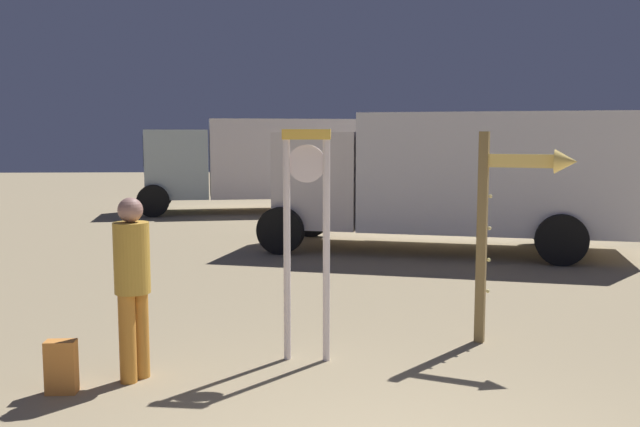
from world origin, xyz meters
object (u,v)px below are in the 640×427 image
(standing_clock, at_px, (307,222))
(arrow_sign, at_px, (514,204))
(person_near_clock, at_px, (132,279))
(box_truck_near, at_px, (458,174))
(backpack, at_px, (62,367))
(box_truck_far, at_px, (263,160))

(standing_clock, bearing_deg, arrow_sign, 8.80)
(person_near_clock, distance_m, box_truck_near, 8.51)
(backpack, bearing_deg, box_truck_far, 84.55)
(standing_clock, distance_m, backpack, 2.59)
(box_truck_near, bearing_deg, backpack, -126.53)
(box_truck_far, bearing_deg, backpack, -95.45)
(person_near_clock, xyz_separation_m, backpack, (-0.57, -0.30, -0.71))
(arrow_sign, distance_m, backpack, 4.69)
(standing_clock, bearing_deg, box_truck_far, 93.11)
(box_truck_near, bearing_deg, box_truck_far, 117.87)
(person_near_clock, bearing_deg, arrow_sign, 12.26)
(backpack, height_order, box_truck_far, box_truck_far)
(backpack, distance_m, box_truck_near, 9.15)
(arrow_sign, distance_m, box_truck_far, 14.00)
(arrow_sign, bearing_deg, standing_clock, -171.20)
(box_truck_near, height_order, box_truck_far, box_truck_far)
(person_near_clock, bearing_deg, box_truck_near, 55.37)
(person_near_clock, relative_size, box_truck_near, 0.23)
(backpack, relative_size, box_truck_near, 0.06)
(person_near_clock, height_order, backpack, person_near_clock)
(person_near_clock, distance_m, backpack, 0.96)
(person_near_clock, bearing_deg, standing_clock, 16.84)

